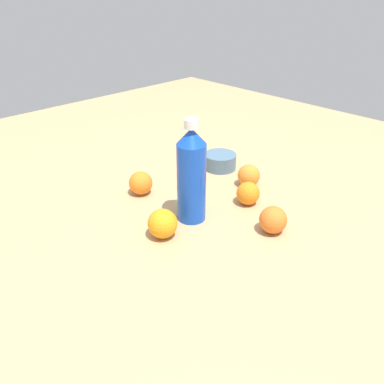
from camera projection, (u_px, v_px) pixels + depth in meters
name	position (u px, v px, depth m)	size (l,w,h in m)	color
ground_plane	(182.00, 213.00, 1.10)	(2.40, 2.40, 0.00)	tan
water_bottle	(192.00, 174.00, 1.01)	(0.08, 0.08, 0.28)	blue
orange_0	(141.00, 183.00, 1.18)	(0.07, 0.07, 0.07)	orange
orange_1	(273.00, 220.00, 1.00)	(0.07, 0.07, 0.07)	orange
orange_2	(163.00, 224.00, 0.98)	(0.08, 0.08, 0.08)	orange
orange_3	(248.00, 193.00, 1.13)	(0.07, 0.07, 0.07)	orange
orange_4	(249.00, 176.00, 1.23)	(0.07, 0.07, 0.07)	orange
ceramic_bowl	(220.00, 161.00, 1.34)	(0.11, 0.11, 0.05)	slate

